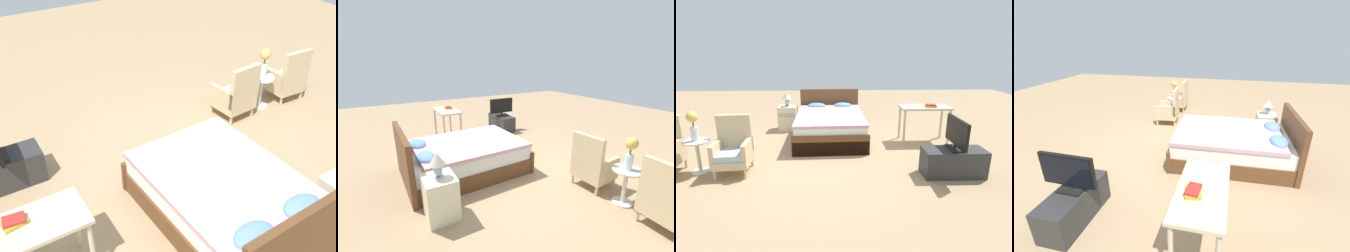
% 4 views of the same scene
% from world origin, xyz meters
% --- Properties ---
extents(ground_plane, '(16.00, 16.00, 0.00)m').
position_xyz_m(ground_plane, '(0.00, 0.00, 0.00)').
color(ground_plane, '#A38460').
extents(bed, '(1.53, 2.17, 0.96)m').
position_xyz_m(bed, '(0.10, 0.96, 0.30)').
color(bed, brown).
rests_on(bed, ground_plane).
extents(armchair_by_window_right, '(0.58, 0.58, 0.92)m').
position_xyz_m(armchair_by_window_right, '(-1.44, -0.72, 0.37)').
color(armchair_by_window_right, '#CCB284').
rests_on(armchair_by_window_right, ground_plane).
extents(side_table, '(0.40, 0.40, 0.55)m').
position_xyz_m(side_table, '(-2.00, -0.74, 0.34)').
color(side_table, beige).
rests_on(side_table, ground_plane).
extents(flower_vase, '(0.17, 0.17, 0.48)m').
position_xyz_m(flower_vase, '(-2.00, -0.74, 0.84)').
color(flower_vase, silver).
rests_on(flower_vase, side_table).
extents(nightstand, '(0.44, 0.41, 0.59)m').
position_xyz_m(nightstand, '(-0.96, 1.63, 0.29)').
color(nightstand, beige).
rests_on(nightstand, ground_plane).
extents(table_lamp, '(0.22, 0.22, 0.33)m').
position_xyz_m(table_lamp, '(-0.96, 1.63, 0.80)').
color(table_lamp, '#9EADC6').
rests_on(table_lamp, nightstand).
extents(tv_stand, '(0.96, 0.40, 0.44)m').
position_xyz_m(tv_stand, '(2.08, -0.97, 0.22)').
color(tv_stand, '#2D2D2D').
rests_on(tv_stand, ground_plane).
extents(tv_flatscreen, '(0.21, 0.72, 0.50)m').
position_xyz_m(tv_flatscreen, '(2.08, -0.97, 0.69)').
color(tv_flatscreen, black).
rests_on(tv_flatscreen, tv_stand).
extents(vanity_desk, '(1.04, 0.52, 0.78)m').
position_xyz_m(vanity_desk, '(2.12, 0.65, 0.66)').
color(vanity_desk, beige).
rests_on(vanity_desk, ground_plane).
extents(book_stack, '(0.23, 0.19, 0.06)m').
position_xyz_m(book_stack, '(2.21, 0.57, 0.80)').
color(book_stack, '#B79333').
rests_on(book_stack, vanity_desk).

